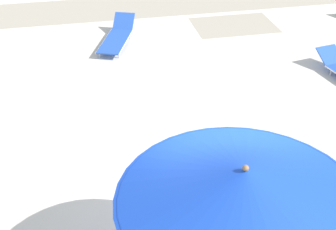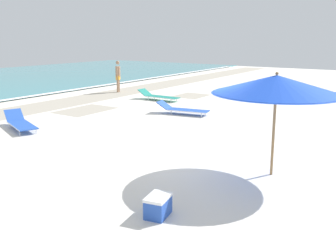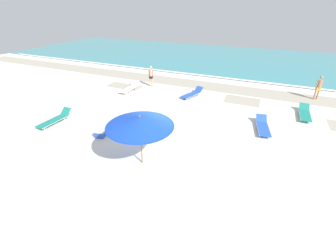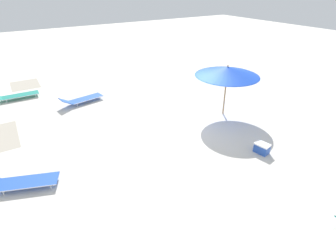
{
  "view_description": "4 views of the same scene",
  "coord_description": "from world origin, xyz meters",
  "px_view_note": "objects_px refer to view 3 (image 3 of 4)",
  "views": [
    {
      "loc": [
        -1.9,
        -5.47,
        5.33
      ],
      "look_at": [
        -0.53,
        1.06,
        1.03
      ],
      "focal_mm": 50.0,
      "sensor_mm": 36.0,
      "label": 1
    },
    {
      "loc": [
        -8.28,
        -4.46,
        3.02
      ],
      "look_at": [
        -0.06,
        1.0,
        0.98
      ],
      "focal_mm": 40.0,
      "sensor_mm": 36.0,
      "label": 2
    },
    {
      "loc": [
        3.84,
        -8.78,
        6.23
      ],
      "look_at": [
        -0.62,
        1.48,
        0.71
      ],
      "focal_mm": 24.0,
      "sensor_mm": 36.0,
      "label": 3
    },
    {
      "loc": [
        -8.2,
        5.94,
        5.47
      ],
      "look_at": [
        -0.54,
        1.15,
        0.86
      ],
      "focal_mm": 28.0,
      "sensor_mm": 36.0,
      "label": 4
    }
  ],
  "objects_px": {
    "sun_lounger_near_water_left": "(305,113)",
    "sun_lounger_near_water_right": "(130,88)",
    "sun_lounger_beside_umbrella": "(263,126)",
    "beachgoer_shoreline_child": "(151,75)",
    "sun_lounger_mid_beach_solo": "(55,119)",
    "beachgoer_wading_adult": "(319,86)",
    "sun_lounger_under_umbrella": "(192,94)",
    "beach_umbrella": "(140,122)",
    "cooler_box": "(100,134)"
  },
  "relations": [
    {
      "from": "cooler_box",
      "to": "beachgoer_wading_adult",
      "type": "bearing_deg",
      "value": -147.58
    },
    {
      "from": "sun_lounger_mid_beach_solo",
      "to": "beachgoer_wading_adult",
      "type": "bearing_deg",
      "value": 37.78
    },
    {
      "from": "beachgoer_shoreline_child",
      "to": "sun_lounger_beside_umbrella",
      "type": "bearing_deg",
      "value": -23.67
    },
    {
      "from": "sun_lounger_mid_beach_solo",
      "to": "cooler_box",
      "type": "height_order",
      "value": "sun_lounger_mid_beach_solo"
    },
    {
      "from": "beachgoer_wading_adult",
      "to": "cooler_box",
      "type": "bearing_deg",
      "value": -159.8
    },
    {
      "from": "beachgoer_wading_adult",
      "to": "beach_umbrella",
      "type": "bearing_deg",
      "value": -148.21
    },
    {
      "from": "sun_lounger_beside_umbrella",
      "to": "cooler_box",
      "type": "xyz_separation_m",
      "value": [
        -7.73,
        -4.21,
        -0.02
      ]
    },
    {
      "from": "sun_lounger_beside_umbrella",
      "to": "beach_umbrella",
      "type": "bearing_deg",
      "value": -142.1
    },
    {
      "from": "sun_lounger_near_water_left",
      "to": "beachgoer_shoreline_child",
      "type": "height_order",
      "value": "beachgoer_shoreline_child"
    },
    {
      "from": "sun_lounger_beside_umbrella",
      "to": "sun_lounger_near_water_right",
      "type": "xyz_separation_m",
      "value": [
        -10.13,
        2.47,
        0.0
      ]
    },
    {
      "from": "sun_lounger_near_water_left",
      "to": "sun_lounger_near_water_right",
      "type": "xyz_separation_m",
      "value": [
        -12.42,
        -0.33,
        0.01
      ]
    },
    {
      "from": "sun_lounger_near_water_left",
      "to": "beachgoer_shoreline_child",
      "type": "xyz_separation_m",
      "value": [
        -11.29,
        1.26,
        0.8
      ]
    },
    {
      "from": "sun_lounger_under_umbrella",
      "to": "sun_lounger_near_water_right",
      "type": "height_order",
      "value": "sun_lounger_near_water_right"
    },
    {
      "from": "beachgoer_wading_adult",
      "to": "cooler_box",
      "type": "height_order",
      "value": "beachgoer_wading_adult"
    },
    {
      "from": "sun_lounger_mid_beach_solo",
      "to": "beachgoer_shoreline_child",
      "type": "xyz_separation_m",
      "value": [
        2.2,
        8.02,
        0.79
      ]
    },
    {
      "from": "sun_lounger_near_water_left",
      "to": "beachgoer_wading_adult",
      "type": "relative_size",
      "value": 1.25
    },
    {
      "from": "beach_umbrella",
      "to": "sun_lounger_near_water_left",
      "type": "relative_size",
      "value": 1.26
    },
    {
      "from": "sun_lounger_near_water_left",
      "to": "sun_lounger_near_water_right",
      "type": "bearing_deg",
      "value": -177.49
    },
    {
      "from": "sun_lounger_beside_umbrella",
      "to": "sun_lounger_mid_beach_solo",
      "type": "height_order",
      "value": "sun_lounger_mid_beach_solo"
    },
    {
      "from": "sun_lounger_under_umbrella",
      "to": "sun_lounger_beside_umbrella",
      "type": "bearing_deg",
      "value": -11.61
    },
    {
      "from": "sun_lounger_under_umbrella",
      "to": "sun_lounger_mid_beach_solo",
      "type": "relative_size",
      "value": 1.01
    },
    {
      "from": "sun_lounger_near_water_right",
      "to": "beachgoer_shoreline_child",
      "type": "height_order",
      "value": "beachgoer_shoreline_child"
    },
    {
      "from": "sun_lounger_under_umbrella",
      "to": "sun_lounger_near_water_left",
      "type": "height_order",
      "value": "sun_lounger_under_umbrella"
    },
    {
      "from": "sun_lounger_beside_umbrella",
      "to": "cooler_box",
      "type": "height_order",
      "value": "sun_lounger_beside_umbrella"
    },
    {
      "from": "sun_lounger_beside_umbrella",
      "to": "beachgoer_shoreline_child",
      "type": "height_order",
      "value": "beachgoer_shoreline_child"
    },
    {
      "from": "sun_lounger_near_water_right",
      "to": "sun_lounger_beside_umbrella",
      "type": "bearing_deg",
      "value": -13.48
    },
    {
      "from": "sun_lounger_under_umbrella",
      "to": "sun_lounger_near_water_left",
      "type": "bearing_deg",
      "value": 17.17
    },
    {
      "from": "sun_lounger_near_water_left",
      "to": "beachgoer_wading_adult",
      "type": "height_order",
      "value": "beachgoer_wading_adult"
    },
    {
      "from": "sun_lounger_beside_umbrella",
      "to": "sun_lounger_near_water_right",
      "type": "distance_m",
      "value": 10.42
    },
    {
      "from": "sun_lounger_under_umbrella",
      "to": "sun_lounger_beside_umbrella",
      "type": "xyz_separation_m",
      "value": [
        5.15,
        -3.26,
        -0.01
      ]
    },
    {
      "from": "sun_lounger_near_water_left",
      "to": "sun_lounger_near_water_right",
      "type": "relative_size",
      "value": 1.0
    },
    {
      "from": "beachgoer_shoreline_child",
      "to": "beachgoer_wading_adult",
      "type": "bearing_deg",
      "value": 10.83
    },
    {
      "from": "beachgoer_wading_adult",
      "to": "beachgoer_shoreline_child",
      "type": "relative_size",
      "value": 1.0
    },
    {
      "from": "sun_lounger_beside_umbrella",
      "to": "beachgoer_shoreline_child",
      "type": "bearing_deg",
      "value": 145.71
    },
    {
      "from": "sun_lounger_near_water_left",
      "to": "beachgoer_wading_adult",
      "type": "distance_m",
      "value": 3.71
    },
    {
      "from": "sun_lounger_near_water_right",
      "to": "sun_lounger_near_water_left",
      "type": "bearing_deg",
      "value": 1.73
    },
    {
      "from": "beach_umbrella",
      "to": "sun_lounger_beside_umbrella",
      "type": "height_order",
      "value": "beach_umbrella"
    },
    {
      "from": "sun_lounger_beside_umbrella",
      "to": "beachgoer_wading_adult",
      "type": "height_order",
      "value": "beachgoer_wading_adult"
    },
    {
      "from": "beachgoer_wading_adult",
      "to": "beachgoer_shoreline_child",
      "type": "height_order",
      "value": "same"
    },
    {
      "from": "sun_lounger_under_umbrella",
      "to": "sun_lounger_near_water_left",
      "type": "xyz_separation_m",
      "value": [
        7.44,
        -0.47,
        -0.01
      ]
    },
    {
      "from": "sun_lounger_mid_beach_solo",
      "to": "beachgoer_wading_adult",
      "type": "height_order",
      "value": "beachgoer_wading_adult"
    },
    {
      "from": "beach_umbrella",
      "to": "sun_lounger_near_water_left",
      "type": "bearing_deg",
      "value": 48.85
    },
    {
      "from": "sun_lounger_beside_umbrella",
      "to": "sun_lounger_mid_beach_solo",
      "type": "relative_size",
      "value": 1.01
    },
    {
      "from": "beach_umbrella",
      "to": "beachgoer_shoreline_child",
      "type": "relative_size",
      "value": 1.58
    },
    {
      "from": "sun_lounger_beside_umbrella",
      "to": "beachgoer_shoreline_child",
      "type": "xyz_separation_m",
      "value": [
        -9.0,
        4.06,
        0.79
      ]
    },
    {
      "from": "cooler_box",
      "to": "sun_lounger_beside_umbrella",
      "type": "bearing_deg",
      "value": -162.57
    },
    {
      "from": "sun_lounger_under_umbrella",
      "to": "cooler_box",
      "type": "bearing_deg",
      "value": -88.28
    },
    {
      "from": "sun_lounger_under_umbrella",
      "to": "beachgoer_shoreline_child",
      "type": "xyz_separation_m",
      "value": [
        -3.85,
        0.8,
        0.79
      ]
    },
    {
      "from": "sun_lounger_near_water_left",
      "to": "beachgoer_shoreline_child",
      "type": "bearing_deg",
      "value": 174.59
    },
    {
      "from": "cooler_box",
      "to": "sun_lounger_near_water_right",
      "type": "bearing_deg",
      "value": -81.4
    }
  ]
}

